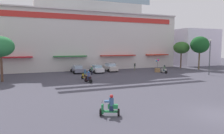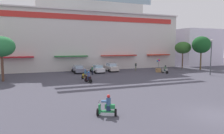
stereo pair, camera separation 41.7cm
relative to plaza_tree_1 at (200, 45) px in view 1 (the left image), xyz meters
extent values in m
plane|color=#44434F|center=(-20.94, -10.02, -5.23)|extent=(128.00, 128.00, 0.00)
cube|color=silver|center=(-20.94, 12.42, 0.70)|extent=(39.64, 10.88, 11.86)
cube|color=silver|center=(-20.94, 12.96, 9.74)|extent=(22.85, 9.79, 6.21)
cube|color=red|center=(-20.94, 6.92, 5.39)|extent=(36.47, 0.12, 1.03)
cube|color=silver|center=(-20.94, 6.88, 6.75)|extent=(39.64, 0.70, 0.24)
cube|color=red|center=(-35.94, 6.43, -2.25)|extent=(5.98, 1.10, 0.20)
cube|color=#2A7135|center=(-26.11, 6.43, -2.25)|extent=(6.42, 1.10, 0.20)
cube|color=red|center=(-15.98, 6.43, -2.25)|extent=(7.86, 1.10, 0.20)
cube|color=red|center=(-6.17, 6.43, -2.25)|extent=(5.55, 1.10, 0.20)
cube|color=white|center=(7.00, 9.43, -0.59)|extent=(11.09, 8.52, 9.28)
cylinder|color=brown|center=(0.00, 0.00, -3.29)|extent=(0.29, 0.29, 3.88)
ellipsoid|color=#195222|center=(0.00, 0.00, 0.02)|extent=(3.92, 3.68, 3.52)
cylinder|color=brown|center=(-37.07, -1.59, -3.43)|extent=(0.34, 0.34, 3.61)
ellipsoid|color=#2B7941|center=(-37.07, -1.59, -0.36)|extent=(3.61, 3.31, 2.82)
cylinder|color=brown|center=(-1.88, 3.44, -3.52)|extent=(0.27, 0.27, 3.42)
ellipsoid|color=#326429|center=(-1.88, 3.44, -0.60)|extent=(3.47, 3.57, 2.64)
cube|color=slate|center=(-25.30, 3.94, -4.65)|extent=(1.72, 4.38, 0.62)
cube|color=#9AAFC5|center=(-25.30, 3.94, -4.07)|extent=(1.45, 2.20, 0.53)
cylinder|color=black|center=(-26.09, 5.30, -4.93)|extent=(0.60, 0.18, 0.60)
cylinder|color=black|center=(-24.45, 5.27, -4.93)|extent=(0.60, 0.18, 0.60)
cylinder|color=black|center=(-26.14, 2.60, -4.93)|extent=(0.60, 0.18, 0.60)
cylinder|color=black|center=(-24.50, 2.57, -4.93)|extent=(0.60, 0.18, 0.60)
cube|color=white|center=(-21.87, 2.96, -4.61)|extent=(1.76, 4.13, 0.70)
cube|color=#8EB3C8|center=(-21.87, 2.96, -4.03)|extent=(1.47, 2.08, 0.47)
cylinder|color=black|center=(-22.73, 4.21, -4.93)|extent=(0.60, 0.18, 0.60)
cylinder|color=black|center=(-21.08, 4.25, -4.93)|extent=(0.60, 0.18, 0.60)
cylinder|color=black|center=(-22.66, 1.68, -4.93)|extent=(0.60, 0.18, 0.60)
cylinder|color=black|center=(-21.02, 1.72, -4.93)|extent=(0.60, 0.18, 0.60)
cube|color=beige|center=(-18.74, 3.97, -4.57)|extent=(1.80, 4.46, 0.78)
cube|color=#9FB9D2|center=(-18.74, 3.97, -3.92)|extent=(1.50, 2.25, 0.52)
cylinder|color=black|center=(-19.53, 5.37, -4.93)|extent=(0.60, 0.18, 0.60)
cylinder|color=black|center=(-17.86, 5.32, -4.93)|extent=(0.60, 0.18, 0.60)
cylinder|color=black|center=(-19.61, 2.63, -4.93)|extent=(0.60, 0.18, 0.60)
cylinder|color=black|center=(-17.94, 2.58, -4.93)|extent=(0.60, 0.18, 0.60)
cylinder|color=black|center=(-26.25, -6.10, -4.97)|extent=(0.54, 0.28, 0.52)
cylinder|color=black|center=(-25.94, -7.23, -4.97)|extent=(0.54, 0.28, 0.52)
cube|color=black|center=(-26.09, -6.66, -4.91)|extent=(0.54, 1.07, 0.10)
cube|color=black|center=(-26.04, -6.87, -4.53)|extent=(0.46, 0.71, 0.28)
cube|color=black|center=(-26.22, -6.21, -4.74)|extent=(0.35, 0.22, 0.68)
cylinder|color=black|center=(-26.22, -6.19, -4.19)|extent=(0.51, 0.17, 0.04)
cube|color=#242E4A|center=(-26.06, -6.78, -4.65)|extent=(0.38, 0.35, 0.36)
cylinder|color=#434F84|center=(-26.06, -6.78, -4.20)|extent=(0.39, 0.39, 0.56)
sphere|color=#215DA5|center=(-26.06, -6.78, -3.81)|extent=(0.25, 0.25, 0.25)
cube|color=#434F84|center=(-26.13, -6.53, -4.17)|extent=(0.44, 0.51, 0.10)
cylinder|color=black|center=(-10.77, -1.92, -4.97)|extent=(0.52, 0.16, 0.52)
cylinder|color=black|center=(-10.74, -3.14, -4.97)|extent=(0.52, 0.16, 0.52)
cube|color=silver|center=(-10.75, -2.53, -4.91)|extent=(0.31, 1.08, 0.10)
cube|color=silver|center=(-10.75, -2.75, -4.51)|extent=(0.32, 0.69, 0.28)
cube|color=silver|center=(-10.77, -2.04, -4.72)|extent=(0.32, 0.15, 0.70)
cylinder|color=black|center=(-10.77, -2.02, -4.17)|extent=(0.52, 0.05, 0.04)
cube|color=#18323F|center=(-10.75, -2.65, -4.63)|extent=(0.33, 0.29, 0.36)
cylinder|color=#4B684A|center=(-10.75, -2.65, -4.20)|extent=(0.33, 0.33, 0.51)
sphere|color=black|center=(-10.75, -2.65, -3.83)|extent=(0.25, 0.25, 0.25)
cube|color=#4B684A|center=(-10.76, -2.39, -4.17)|extent=(0.35, 0.45, 0.10)
cylinder|color=black|center=(-28.79, -19.94, -4.97)|extent=(0.35, 0.53, 0.52)
cylinder|color=black|center=(-27.65, -20.48, -4.97)|extent=(0.35, 0.53, 0.52)
cube|color=#1E7F42|center=(-28.22, -20.21, -4.91)|extent=(1.12, 0.72, 0.10)
cube|color=#1E7F42|center=(-28.01, -20.31, -4.55)|extent=(0.77, 0.57, 0.28)
cube|color=#1E7F42|center=(-28.67, -20.00, -4.75)|extent=(0.26, 0.35, 0.67)
cylinder|color=black|center=(-28.70, -19.99, -4.21)|extent=(0.25, 0.49, 0.04)
cube|color=#1D2948|center=(-28.10, -20.26, -4.67)|extent=(0.39, 0.41, 0.36)
cylinder|color=#365985|center=(-28.10, -20.26, -4.21)|extent=(0.43, 0.43, 0.55)
sphere|color=red|center=(-28.10, -20.26, -3.83)|extent=(0.25, 0.25, 0.25)
cube|color=#365985|center=(-28.35, -20.15, -4.19)|extent=(0.54, 0.49, 0.10)
cylinder|color=black|center=(-25.28, -4.24, -4.97)|extent=(0.44, 0.49, 0.52)
cylinder|color=black|center=(-26.17, -3.51, -4.97)|extent=(0.44, 0.49, 0.52)
cube|color=gold|center=(-25.73, -3.88, -4.91)|extent=(0.97, 0.86, 0.10)
cube|color=gold|center=(-25.89, -3.74, -4.56)|extent=(0.69, 0.64, 0.28)
cube|color=gold|center=(-25.37, -4.17, -4.76)|extent=(0.31, 0.34, 0.66)
cylinder|color=black|center=(-25.35, -4.19, -4.22)|extent=(0.36, 0.42, 0.04)
cube|color=black|center=(-25.82, -3.80, -4.68)|extent=(0.42, 0.42, 0.36)
cylinder|color=#34648C|center=(-25.82, -3.80, -4.24)|extent=(0.45, 0.45, 0.52)
sphere|color=#315EA9|center=(-25.82, -3.80, -3.87)|extent=(0.25, 0.25, 0.25)
cube|color=#34648C|center=(-25.62, -3.97, -4.22)|extent=(0.56, 0.54, 0.10)
cylinder|color=black|center=(-23.63, 0.23, -4.81)|extent=(0.28, 0.28, 0.85)
cylinder|color=#407055|center=(-23.63, 0.23, -4.12)|extent=(0.46, 0.46, 0.53)
sphere|color=tan|center=(-23.63, 0.23, -3.74)|extent=(0.22, 0.22, 0.22)
cylinder|color=#696C53|center=(-13.72, 3.19, -4.79)|extent=(0.25, 0.25, 0.89)
cylinder|color=#2D3432|center=(-13.72, 3.19, -4.06)|extent=(0.40, 0.40, 0.57)
sphere|color=#D2A888|center=(-13.72, 3.19, -3.68)|extent=(0.20, 0.20, 0.20)
cylinder|color=#474C51|center=(-4.81, -7.13, -2.36)|extent=(0.16, 0.16, 5.74)
ellipsoid|color=silver|center=(-4.81, -7.13, 0.69)|extent=(0.40, 0.40, 0.28)
cube|color=#A57C4D|center=(-10.95, -0.72, -4.86)|extent=(1.00, 0.77, 0.75)
cylinder|color=#4C4C4C|center=(-10.95, -0.72, -3.88)|extent=(0.04, 0.04, 1.20)
sphere|color=#4DBC4C|center=(-10.75, -0.71, -2.92)|extent=(0.33, 0.33, 0.33)
sphere|color=yellow|center=(-10.98, -0.54, -2.84)|extent=(0.28, 0.28, 0.28)
sphere|color=#3F9AD8|center=(-11.14, -0.68, -3.06)|extent=(0.34, 0.34, 0.34)
sphere|color=#E72995|center=(-10.96, -0.94, -2.89)|extent=(0.37, 0.37, 0.37)
camera|label=1|loc=(-33.21, -33.16, -0.38)|focal=32.56mm
camera|label=2|loc=(-32.82, -33.31, -0.38)|focal=32.56mm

